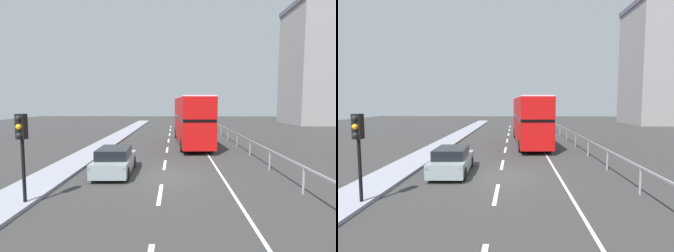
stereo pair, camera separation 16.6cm
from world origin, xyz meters
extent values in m
cube|color=#313131|center=(0.00, 0.00, -0.05)|extent=(75.01, 120.00, 0.10)
cube|color=gray|center=(-5.58, 0.00, 0.07)|extent=(2.06, 80.00, 0.14)
cube|color=silver|center=(0.00, -2.58, 0.00)|extent=(0.16, 2.48, 0.01)
cube|color=silver|center=(0.00, 2.50, 0.00)|extent=(0.16, 2.48, 0.01)
cube|color=silver|center=(0.00, 7.59, 0.00)|extent=(0.16, 2.48, 0.01)
cube|color=silver|center=(0.00, 12.68, 0.00)|extent=(0.16, 2.48, 0.01)
cube|color=silver|center=(0.00, 17.77, 0.00)|extent=(0.16, 2.48, 0.01)
cube|color=silver|center=(0.00, 22.86, 0.00)|extent=(0.16, 2.48, 0.01)
cube|color=silver|center=(0.00, 27.95, 0.00)|extent=(0.16, 2.48, 0.01)
cube|color=silver|center=(3.00, 9.00, 0.00)|extent=(0.12, 46.00, 0.01)
cube|color=gray|center=(5.86, 9.00, 1.12)|extent=(0.08, 42.00, 0.08)
cylinder|color=gray|center=(5.86, -2.45, 0.56)|extent=(0.10, 0.10, 1.12)
cylinder|color=gray|center=(5.86, 1.36, 0.56)|extent=(0.10, 0.10, 1.12)
cylinder|color=gray|center=(5.86, 5.18, 0.56)|extent=(0.10, 0.10, 1.12)
cylinder|color=gray|center=(5.86, 9.00, 0.56)|extent=(0.10, 0.10, 1.12)
cylinder|color=gray|center=(5.86, 12.82, 0.56)|extent=(0.10, 0.10, 1.12)
cylinder|color=gray|center=(5.86, 16.64, 0.56)|extent=(0.10, 0.10, 1.12)
cylinder|color=gray|center=(5.86, 20.45, 0.56)|extent=(0.10, 0.10, 1.12)
cylinder|color=gray|center=(5.86, 24.27, 0.56)|extent=(0.10, 0.10, 1.12)
cylinder|color=gray|center=(5.86, 28.09, 0.56)|extent=(0.10, 0.10, 1.12)
cube|color=red|center=(2.09, 10.69, 1.34)|extent=(2.96, 11.33, 1.99)
cube|color=black|center=(2.09, 10.69, 2.46)|extent=(2.96, 10.88, 0.24)
cube|color=red|center=(2.09, 10.69, 3.38)|extent=(2.96, 11.33, 1.60)
cube|color=silver|center=(2.09, 10.69, 4.23)|extent=(2.90, 11.10, 0.10)
cube|color=black|center=(1.81, 16.27, 1.44)|extent=(2.17, 0.15, 1.39)
cube|color=yellow|center=(1.81, 16.27, 3.78)|extent=(1.45, 0.11, 0.28)
cylinder|color=black|center=(0.78, 14.84, 0.50)|extent=(0.33, 1.01, 1.00)
cylinder|color=black|center=(2.99, 14.95, 0.50)|extent=(0.33, 1.01, 1.00)
cylinder|color=black|center=(1.18, 6.63, 0.50)|extent=(0.33, 1.01, 1.00)
cylinder|color=black|center=(3.39, 6.74, 0.50)|extent=(0.33, 1.01, 1.00)
cube|color=gray|center=(-2.56, 0.57, 0.53)|extent=(1.91, 4.06, 0.71)
cube|color=black|center=(-2.56, 0.37, 1.14)|extent=(1.63, 2.25, 0.51)
cube|color=red|center=(-3.28, -1.43, 0.71)|extent=(0.16, 0.07, 0.12)
cube|color=red|center=(-1.71, -1.38, 0.71)|extent=(0.16, 0.07, 0.12)
cylinder|color=black|center=(-3.41, 1.84, 0.32)|extent=(0.22, 0.65, 0.64)
cylinder|color=black|center=(-1.80, 1.89, 0.32)|extent=(0.22, 0.65, 0.64)
cylinder|color=black|center=(-3.33, -0.76, 0.32)|extent=(0.22, 0.65, 0.64)
cylinder|color=black|center=(-1.71, -0.71, 0.32)|extent=(0.22, 0.65, 0.64)
cylinder|color=black|center=(-4.85, -3.93, 1.74)|extent=(0.12, 0.12, 3.20)
cube|color=black|center=(-4.85, -3.93, 2.89)|extent=(0.30, 0.30, 0.90)
sphere|color=black|center=(-4.85, -4.10, 3.19)|extent=(0.20, 0.20, 0.20)
sphere|color=orange|center=(-4.85, -4.10, 2.89)|extent=(0.20, 0.20, 0.20)
sphere|color=black|center=(-4.85, -4.10, 2.59)|extent=(0.20, 0.20, 0.20)
camera|label=1|loc=(0.59, -13.04, 3.73)|focal=28.02mm
camera|label=2|loc=(0.76, -13.04, 3.73)|focal=28.02mm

